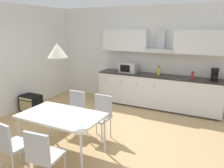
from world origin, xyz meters
name	(u,v)px	position (x,y,z in m)	size (l,w,h in m)	color
ground_plane	(94,136)	(0.00, 0.00, -0.01)	(7.62, 7.51, 0.02)	tan
wall_back	(138,55)	(0.00, 2.55, 1.38)	(6.10, 0.10, 2.76)	silver
wall_left	(1,61)	(-2.59, 0.00, 1.38)	(0.10, 6.01, 2.76)	silver
kitchen_counter	(157,91)	(0.71, 2.20, 0.46)	(3.34, 0.63, 0.92)	#333333
backsplash_tile	(161,63)	(0.71, 2.49, 1.21)	(3.32, 0.02, 0.58)	silver
upper_wall_cabinets	(161,41)	(0.71, 2.33, 1.81)	(3.32, 0.40, 0.59)	silver
microwave	(129,68)	(-0.14, 2.20, 1.06)	(0.48, 0.35, 0.28)	#ADADB2
coffee_maker	(215,74)	(2.09, 2.23, 1.07)	(0.18, 0.19, 0.30)	black
bottle_red	(193,75)	(1.59, 2.24, 1.00)	(0.07, 0.07, 0.18)	red
bottle_yellow	(159,71)	(0.71, 2.26, 1.03)	(0.08, 0.08, 0.25)	yellow
dining_table	(61,117)	(-0.14, -0.80, 0.69)	(1.40, 0.84, 0.73)	silver
chair_far_right	(101,113)	(0.18, 0.00, 0.53)	(0.41, 0.41, 0.87)	#B2B2B7
chair_near_right	(43,153)	(0.19, -1.60, 0.53)	(0.44, 0.44, 0.87)	#B2B2B7
chair_near_left	(9,142)	(-0.46, -1.60, 0.53)	(0.44, 0.44, 0.87)	#B2B2B7
chair_far_left	(75,108)	(-0.45, 0.00, 0.53)	(0.41, 0.41, 0.87)	#B2B2B7
guitar_amp	(31,103)	(-2.19, 0.43, 0.22)	(0.52, 0.37, 0.44)	black
pendant_lamp	(57,50)	(-0.14, -0.80, 1.81)	(0.32, 0.32, 0.22)	silver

